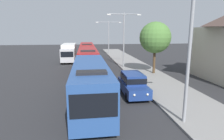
{
  "coord_description": "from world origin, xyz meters",
  "views": [
    {
      "loc": [
        -1.63,
        -2.83,
        5.44
      ],
      "look_at": [
        0.72,
        13.88,
        2.02
      ],
      "focal_mm": 30.57,
      "sensor_mm": 36.0,
      "label": 1
    }
  ],
  "objects": [
    {
      "name": "bus_second_in_line",
      "position": [
        -1.3,
        23.64,
        1.69
      ],
      "size": [
        2.58,
        10.99,
        3.21
      ],
      "color": "maroon",
      "rests_on": "ground_plane"
    },
    {
      "name": "roadside_tree",
      "position": [
        7.09,
        20.31,
        4.68
      ],
      "size": [
        3.91,
        3.91,
        6.5
      ],
      "color": "#4C3823",
      "rests_on": "sidewalk"
    },
    {
      "name": "streetlamp_far",
      "position": [
        4.1,
        43.57,
        4.92
      ],
      "size": [
        6.08,
        0.28,
        7.7
      ],
      "color": "gray",
      "rests_on": "sidewalk"
    },
    {
      "name": "box_truck_oncoming",
      "position": [
        -4.6,
        33.22,
        1.72
      ],
      "size": [
        2.35,
        8.31,
        3.15
      ],
      "color": "#B7B7BC",
      "rests_on": "ground_plane"
    },
    {
      "name": "streetlamp_near",
      "position": [
        4.1,
        7.04,
        4.92
      ],
      "size": [
        5.1,
        0.28,
        7.82
      ],
      "color": "gray",
      "rests_on": "sidewalk"
    },
    {
      "name": "streetlamp_mid",
      "position": [
        4.1,
        25.3,
        4.99
      ],
      "size": [
        5.02,
        0.28,
        7.96
      ],
      "color": "gray",
      "rests_on": "sidewalk"
    },
    {
      "name": "white_suv",
      "position": [
        2.4,
        12.75,
        1.03
      ],
      "size": [
        1.86,
        4.88,
        1.9
      ],
      "color": "navy",
      "rests_on": "ground_plane"
    },
    {
      "name": "bus_middle",
      "position": [
        -1.3,
        35.6,
        1.69
      ],
      "size": [
        2.58,
        11.09,
        3.21
      ],
      "color": "maroon",
      "rests_on": "ground_plane"
    },
    {
      "name": "bus_lead",
      "position": [
        -1.3,
        11.3,
        1.69
      ],
      "size": [
        2.58,
        11.35,
        3.21
      ],
      "color": "#284C8C",
      "rests_on": "ground_plane"
    }
  ]
}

